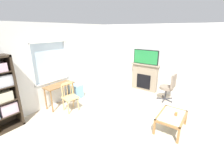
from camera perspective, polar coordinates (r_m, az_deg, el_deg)
The scene contains 11 objects.
ground at distance 4.39m, azimuth 3.96°, elevation -16.91°, with size 6.34×6.17×0.02m, color beige.
wall_back_with_window at distance 5.55m, azimuth -19.06°, elevation 4.64°, with size 5.34×0.15×2.67m.
wall_right at distance 6.24m, azimuth 17.42°, elevation 6.26°, with size 0.12×5.37×2.67m, color silver.
desk_under_window at distance 5.27m, azimuth -19.20°, elevation -4.07°, with size 0.96×0.42×0.75m.
wooden_chair at distance 4.93m, azimuth -15.67°, elevation -7.17°, with size 0.50×0.48×0.90m.
plastic_drawer_unit at distance 5.88m, azimuth -13.17°, elevation -5.21°, with size 0.35×0.40×0.48m, color #72ADDB.
fireplace at distance 6.45m, azimuth 12.16°, elevation -0.04°, with size 0.26×1.17×1.12m.
tv at distance 6.23m, azimuth 12.60°, elevation 7.35°, with size 0.06×1.03×0.58m.
office_chair at distance 5.71m, azimuth 20.67°, elevation -3.23°, with size 0.56×0.58×1.00m.
coffee_table at distance 4.24m, azimuth 21.53°, elevation -13.90°, with size 0.93×0.60×0.41m.
sippy_cup at distance 4.21m, azimuth 22.98°, elevation -12.68°, with size 0.07×0.07×0.09m, color orange.
Camera 1 is at (-3.12, -1.83, 2.48)m, focal length 24.27 mm.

